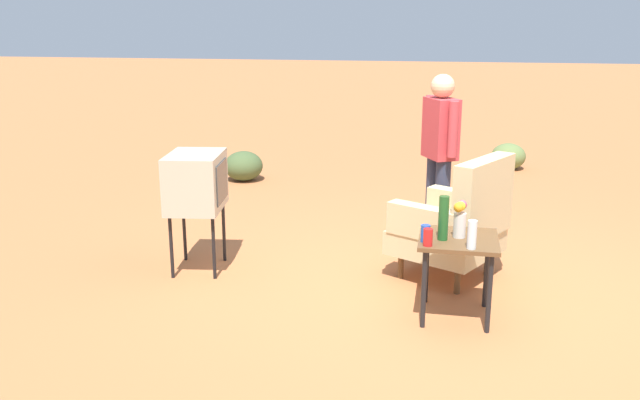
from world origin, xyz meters
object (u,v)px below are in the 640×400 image
person_standing (440,150)px  soda_can_blue (425,233)px  soda_can_red (428,237)px  side_table (458,250)px  tv_on_stand (196,182)px  bottle_wine_green (443,218)px  flower_vase (460,217)px  armchair (457,223)px  bottle_short_clear (472,235)px

person_standing → soda_can_blue: bearing=-1.5°
soda_can_blue → soda_can_red: (0.08, 0.02, 0.00)m
side_table → tv_on_stand: tv_on_stand is taller
side_table → bottle_wine_green: bottle_wine_green is taller
flower_vase → side_table: bearing=-3.8°
flower_vase → soda_can_blue: bearing=-56.8°
side_table → tv_on_stand: 2.28m
armchair → tv_on_stand: 2.22m
side_table → person_standing: (-1.63, -0.18, 0.42)m
bottle_wine_green → flower_vase: bearing=125.4°
soda_can_red → soda_can_blue: bearing=-166.0°
bottle_short_clear → armchair: bearing=-175.0°
tv_on_stand → person_standing: person_standing is taller
person_standing → soda_can_red: size_ratio=13.44×
soda_can_red → bottle_wine_green: bearing=147.6°
side_table → flower_vase: bearing=176.2°
person_standing → soda_can_red: (1.84, -0.03, -0.27)m
flower_vase → armchair: bearing=-179.7°
tv_on_stand → flower_vase: size_ratio=3.89×
bottle_wine_green → bottle_short_clear: bottle_wine_green is taller
bottle_wine_green → bottle_short_clear: 0.26m
side_table → bottle_wine_green: size_ratio=1.91×
side_table → person_standing: bearing=-173.5°
tv_on_stand → bottle_wine_green: tv_on_stand is taller
person_standing → flower_vase: size_ratio=6.19×
person_standing → soda_can_blue: person_standing is taller
tv_on_stand → soda_can_blue: (0.70, 1.97, -0.11)m
soda_can_red → person_standing: bearing=179.2°
soda_can_red → flower_vase: size_ratio=0.46×
bottle_wine_green → flower_vase: 0.14m
bottle_wine_green → bottle_short_clear: size_ratio=1.60×
tv_on_stand → soda_can_red: (0.78, 1.99, -0.11)m
armchair → bottle_wine_green: armchair is taller
tv_on_stand → soda_can_blue: 2.09m
armchair → soda_can_red: armchair is taller
tv_on_stand → bottle_short_clear: size_ratio=5.15×
armchair → person_standing: (-0.87, -0.18, 0.44)m
armchair → soda_can_red: (0.97, -0.21, 0.17)m
side_table → person_standing: size_ratio=0.37×
soda_can_blue → bottle_short_clear: bearing=74.3°
soda_can_red → bottle_wine_green: size_ratio=0.38×
side_table → soda_can_blue: (0.13, -0.23, 0.15)m
person_standing → soda_can_red: 1.86m
tv_on_stand → armchair: bearing=94.8°
side_table → flower_vase: size_ratio=2.30×
armchair → flower_vase: size_ratio=4.00×
soda_can_blue → soda_can_red: same height
tv_on_stand → bottle_wine_green: 2.18m
tv_on_stand → side_table: bearing=75.5°
flower_vase → tv_on_stand: bearing=-104.0°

